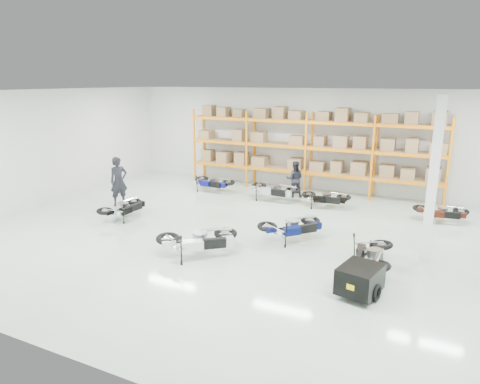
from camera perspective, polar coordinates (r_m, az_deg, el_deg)
The scene contains 14 objects.
room at distance 13.11m, azimuth 0.99°, elevation 3.31°, with size 18.00×18.00×18.00m.
pallet_rack at distance 19.08m, azimuth 9.16°, elevation 6.74°, with size 11.28×0.98×3.62m.
structural_column at distance 12.46m, azimuth 24.33°, elevation 1.38°, with size 0.25×0.25×4.50m, color white.
moto_blue_centre at distance 13.36m, azimuth 7.06°, elevation -4.08°, with size 0.82×1.85×1.13m, color #07104A, non-canonical shape.
moto_silver_left at distance 12.12m, azimuth -5.56°, elevation -5.78°, with size 0.89×2.00×1.22m, color silver, non-canonical shape.
moto_black_far_left at distance 15.88m, azimuth -15.24°, elevation -1.63°, with size 0.75×1.68×1.03m, color black, non-canonical shape.
moto_touring_right at distance 11.76m, azimuth 17.15°, elevation -7.43°, with size 0.79×1.77×1.08m, color black, non-canonical shape.
trailer at distance 10.35m, azimuth 15.70°, elevation -11.13°, with size 1.02×1.80×0.73m.
moto_back_a at distance 19.13m, azimuth -3.75°, elevation 1.67°, with size 0.78×1.75×1.07m, color navy, non-canonical shape.
moto_back_b at distance 17.68m, azimuth 4.46°, elevation 0.71°, with size 0.84×1.89×1.15m, color silver, non-canonical shape.
moto_back_c at distance 16.99m, azimuth 11.32°, elevation -0.38°, with size 0.73×1.65×1.01m, color black, non-canonical shape.
moto_back_d at distance 16.48m, azimuth 25.29°, elevation -2.07°, with size 0.70×1.58×0.97m, color #3C130C, non-canonical shape.
person_left at distance 17.53m, azimuth -15.86°, elevation 1.38°, with size 0.71×0.46×1.94m, color black.
person_back at distance 18.28m, azimuth 7.29°, elevation 1.72°, with size 0.75×0.58×1.54m, color black.
Camera 1 is at (5.36, -11.68, 4.84)m, focal length 32.00 mm.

